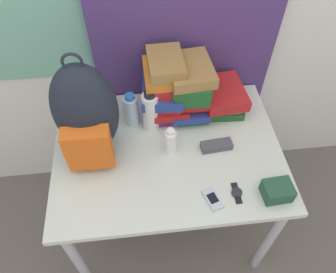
# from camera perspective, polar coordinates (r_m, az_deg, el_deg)

# --- Properties ---
(wall_back) EXTENTS (6.00, 0.06, 2.50)m
(wall_back) POSITION_cam_1_polar(r_m,az_deg,el_deg) (1.64, -2.23, 21.96)
(wall_back) COLOR silver
(wall_back) RESTS_ON ground_plane
(curtain_blue) EXTENTS (0.93, 0.04, 2.50)m
(curtain_blue) POSITION_cam_1_polar(r_m,az_deg,el_deg) (1.60, 3.33, 21.25)
(curtain_blue) COLOR #4C336B
(curtain_blue) RESTS_ON ground_plane
(desk) EXTENTS (1.09, 0.81, 0.78)m
(desk) POSITION_cam_1_polar(r_m,az_deg,el_deg) (1.66, 0.00, -4.34)
(desk) COLOR beige
(desk) RESTS_ON ground_plane
(backpack) EXTENTS (0.28, 0.28, 0.55)m
(backpack) POSITION_cam_1_polar(r_m,az_deg,el_deg) (1.45, -14.09, 3.81)
(backpack) COLOR #1E232D
(backpack) RESTS_ON desk
(book_stack_left) EXTENTS (0.23, 0.29, 0.35)m
(book_stack_left) POSITION_cam_1_polar(r_m,az_deg,el_deg) (1.63, -0.57, 8.43)
(book_stack_left) COLOR #6B2370
(book_stack_left) RESTS_ON desk
(book_stack_center) EXTENTS (0.23, 0.28, 0.30)m
(book_stack_center) POSITION_cam_1_polar(r_m,az_deg,el_deg) (1.65, 3.86, 8.44)
(book_stack_center) COLOR #1E5623
(book_stack_center) RESTS_ON desk
(book_stack_right) EXTENTS (0.23, 0.27, 0.13)m
(book_stack_right) POSITION_cam_1_polar(r_m,az_deg,el_deg) (1.74, 9.39, 6.69)
(book_stack_right) COLOR #1E5623
(book_stack_right) RESTS_ON desk
(water_bottle) EXTENTS (0.07, 0.07, 0.19)m
(water_bottle) POSITION_cam_1_polar(r_m,az_deg,el_deg) (1.64, -6.41, 4.59)
(water_bottle) COLOR silver
(water_bottle) RESTS_ON desk
(sports_bottle) EXTENTS (0.08, 0.08, 0.24)m
(sports_bottle) POSITION_cam_1_polar(r_m,az_deg,el_deg) (1.59, -3.07, 4.40)
(sports_bottle) COLOR white
(sports_bottle) RESTS_ON desk
(sunscreen_bottle) EXTENTS (0.06, 0.06, 0.15)m
(sunscreen_bottle) POSITION_cam_1_polar(r_m,az_deg,el_deg) (1.52, 0.45, -0.86)
(sunscreen_bottle) COLOR white
(sunscreen_bottle) RESTS_ON desk
(cell_phone) EXTENTS (0.08, 0.12, 0.02)m
(cell_phone) POSITION_cam_1_polar(r_m,az_deg,el_deg) (1.44, 7.76, -10.73)
(cell_phone) COLOR #B7BCC6
(cell_phone) RESTS_ON desk
(sunglasses_case) EXTENTS (0.15, 0.07, 0.04)m
(sunglasses_case) POSITION_cam_1_polar(r_m,az_deg,el_deg) (1.59, 8.42, -1.58)
(sunglasses_case) COLOR #47474C
(sunglasses_case) RESTS_ON desk
(camera_pouch) EXTENTS (0.13, 0.10, 0.07)m
(camera_pouch) POSITION_cam_1_polar(r_m,az_deg,el_deg) (1.49, 18.50, -8.96)
(camera_pouch) COLOR #234C33
(camera_pouch) RESTS_ON desk
(wristwatch) EXTENTS (0.05, 0.10, 0.01)m
(wristwatch) POSITION_cam_1_polar(r_m,az_deg,el_deg) (1.48, 11.87, -9.57)
(wristwatch) COLOR black
(wristwatch) RESTS_ON desk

